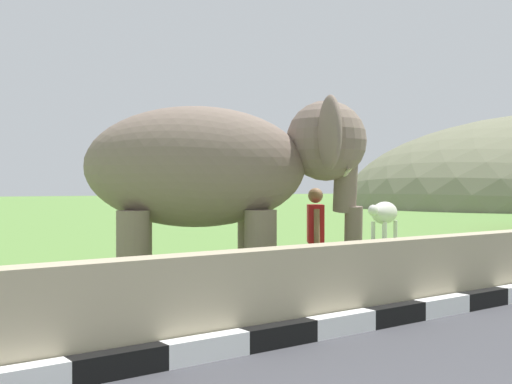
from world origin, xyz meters
name	(u,v)px	position (x,y,z in m)	size (l,w,h in m)	color
striped_curb	(68,373)	(-0.35, 3.63, 0.12)	(16.20, 0.20, 0.24)	white
barrier_parapet	(269,294)	(2.00, 3.93, 0.50)	(28.00, 0.36, 1.00)	tan
elephant	(222,170)	(2.73, 5.97, 1.91)	(3.96, 3.42, 2.92)	#7C6A5C
person_handler	(315,236)	(4.27, 5.72, 0.93)	(0.47, 0.57, 1.66)	navy
cow_near	(384,214)	(12.03, 11.35, 0.87)	(1.90, 1.12, 1.23)	beige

